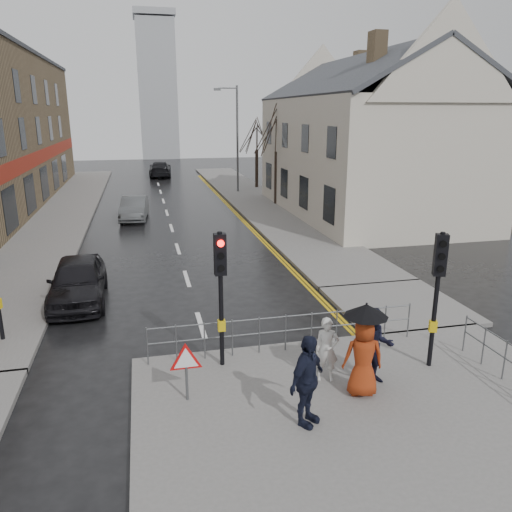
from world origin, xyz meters
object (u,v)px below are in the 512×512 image
pedestrian_b (374,346)px  pedestrian_d (307,381)px  pedestrian_with_umbrella (364,347)px  car_mid (134,208)px  car_parked (78,281)px  pedestrian_a (327,349)px

pedestrian_b → pedestrian_d: 2.35m
pedestrian_with_umbrella → car_mid: bearing=103.3°
pedestrian_d → pedestrian_with_umbrella: bearing=-14.0°
pedestrian_b → pedestrian_with_umbrella: pedestrian_with_umbrella is taller
car_parked → pedestrian_b: bearing=-46.6°
pedestrian_d → pedestrian_a: bearing=16.3°
pedestrian_a → car_parked: pedestrian_a is taller
pedestrian_a → car_mid: 20.89m
car_parked → pedestrian_with_umbrella: bearing=-50.1°
pedestrian_a → car_parked: size_ratio=0.35×
pedestrian_with_umbrella → car_parked: (-6.78, 7.71, -0.53)m
pedestrian_a → car_mid: pedestrian_a is taller
pedestrian_a → car_parked: (-6.23, 6.94, -0.15)m
pedestrian_a → car_parked: 9.33m
pedestrian_with_umbrella → pedestrian_d: 1.75m
pedestrian_a → pedestrian_d: 1.85m
pedestrian_with_umbrella → pedestrian_d: bearing=-153.4°
pedestrian_d → car_mid: bearing=58.3°
pedestrian_with_umbrella → pedestrian_b: bearing=42.4°
pedestrian_d → car_mid: 22.23m
pedestrian_with_umbrella → car_parked: bearing=131.3°
car_mid → pedestrian_with_umbrella: bearing=-71.7°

